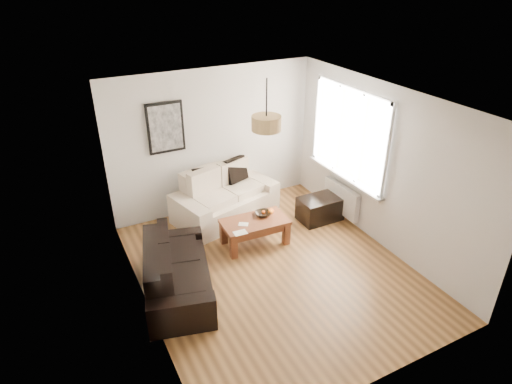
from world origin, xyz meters
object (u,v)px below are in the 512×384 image
loveseat_cream (225,195)px  ottoman (320,209)px  sofa_leather (177,269)px  coffee_table (255,232)px

loveseat_cream → ottoman: 1.72m
ottoman → loveseat_cream: bearing=149.2°
sofa_leather → coffee_table: size_ratio=1.64×
loveseat_cream → coffee_table: loveseat_cream is taller
loveseat_cream → ottoman: size_ratio=2.39×
sofa_leather → ottoman: 2.97m
coffee_table → ottoman: bearing=5.9°
loveseat_cream → coffee_table: size_ratio=1.69×
sofa_leather → coffee_table: (1.49, 0.57, -0.16)m
loveseat_cream → ottoman: (1.46, -0.87, -0.23)m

